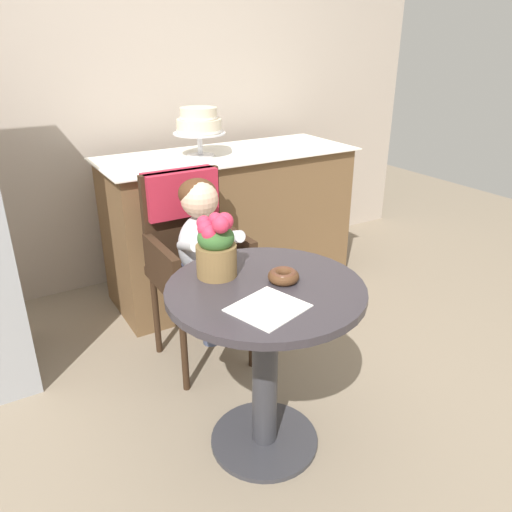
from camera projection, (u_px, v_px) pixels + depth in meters
ground_plane at (264, 441)px, 2.05m from camera, size 8.00×8.00×0.00m
back_wall at (103, 71)px, 2.96m from camera, size 4.80×0.10×2.70m
cafe_table at (265, 337)px, 1.85m from camera, size 0.72×0.72×0.72m
wicker_chair at (191, 238)px, 2.40m from camera, size 0.42×0.45×0.95m
seated_child at (204, 241)px, 2.27m from camera, size 0.27×0.32×0.73m
paper_napkin at (268, 308)px, 1.62m from camera, size 0.27×0.26×0.00m
donut_front at (284, 276)px, 1.79m from camera, size 0.11×0.11×0.04m
flower_vase at (216, 245)px, 1.79m from camera, size 0.15×0.16×0.25m
display_counter at (230, 223)px, 3.15m from camera, size 1.56×0.62×0.90m
tiered_cake_stand at (199, 124)px, 2.81m from camera, size 0.30×0.30×0.28m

